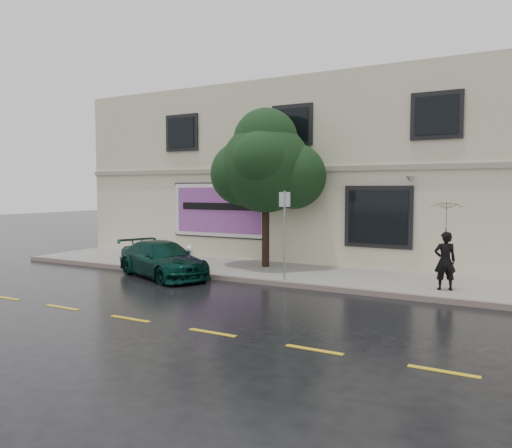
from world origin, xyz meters
The scene contains 12 objects.
ground centered at (0.00, 0.00, 0.00)m, with size 90.00×90.00×0.00m, color black.
sidewalk centered at (0.00, 3.25, 0.07)m, with size 20.00×3.50×0.15m, color gray.
curb centered at (0.00, 1.50, 0.07)m, with size 20.00×0.18×0.16m, color gray.
road_marking centered at (0.00, -3.50, 0.01)m, with size 19.00×0.12×0.01m, color gold.
building centered at (0.00, 9.00, 3.50)m, with size 20.00×8.12×7.00m.
billboard centered at (-3.20, 4.92, 2.05)m, with size 4.30×0.16×2.20m.
car centered at (-2.83, 1.02, 0.58)m, with size 1.77×4.01×1.17m, color #072D26.
pedestrian centered at (5.72, 2.50, 0.95)m, with size 0.58×0.38×1.59m, color black.
umbrella centered at (5.72, 2.50, 2.11)m, with size 0.99×0.99×0.73m, color black.
street_tree centered at (-0.46, 3.77, 3.62)m, with size 3.15×3.15×5.06m.
fire_hydrant centered at (-2.33, 1.80, 0.56)m, with size 0.34×0.32×0.84m.
sign_pole centered at (1.29, 1.70, 1.76)m, with size 0.32×0.13×2.69m.
Camera 1 is at (7.75, -11.66, 2.88)m, focal length 35.00 mm.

